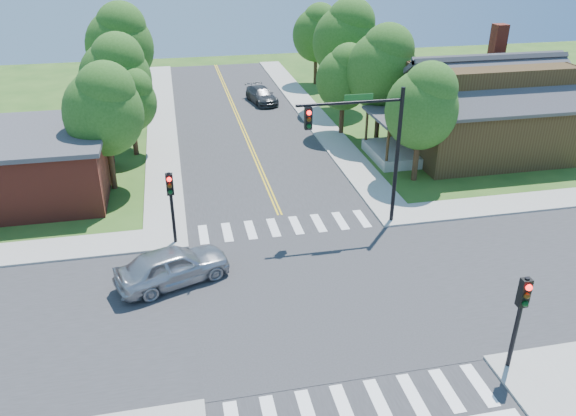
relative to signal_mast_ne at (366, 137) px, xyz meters
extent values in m
plane|color=#295219|center=(-3.91, -5.59, -4.85)|extent=(100.00, 100.00, 0.00)
cube|color=#2D2D30|center=(-3.91, -5.59, -4.83)|extent=(10.00, 90.00, 0.04)
cube|color=#2D2D30|center=(-3.91, -5.59, -4.83)|extent=(90.00, 10.00, 0.04)
cube|color=#2D2D30|center=(-3.91, -5.59, -4.85)|extent=(10.20, 10.20, 0.06)
cube|color=#9E9B93|center=(2.19, 19.41, -4.78)|extent=(2.20, 40.00, 0.14)
cube|color=#9E9B93|center=(-10.01, 19.41, -4.78)|extent=(2.20, 40.00, 0.14)
cube|color=white|center=(-8.11, 0.61, -4.80)|extent=(0.45, 2.00, 0.01)
cube|color=white|center=(-6.91, 0.61, -4.80)|extent=(0.45, 2.00, 0.01)
cube|color=white|center=(-5.71, 0.61, -4.80)|extent=(0.45, 2.00, 0.01)
cube|color=white|center=(-4.51, 0.61, -4.80)|extent=(0.45, 2.00, 0.01)
cube|color=white|center=(-3.31, 0.61, -4.80)|extent=(0.45, 2.00, 0.01)
cube|color=white|center=(-2.11, 0.61, -4.80)|extent=(0.45, 2.00, 0.01)
cube|color=white|center=(-0.91, 0.61, -4.80)|extent=(0.45, 2.00, 0.01)
cube|color=white|center=(0.29, 0.61, -4.80)|extent=(0.45, 2.00, 0.01)
cube|color=white|center=(-5.71, -11.79, -4.80)|extent=(0.45, 2.00, 0.01)
cube|color=white|center=(-4.51, -11.79, -4.80)|extent=(0.45, 2.00, 0.01)
cube|color=white|center=(-3.31, -11.79, -4.80)|extent=(0.45, 2.00, 0.01)
cube|color=white|center=(-2.11, -11.79, -4.80)|extent=(0.45, 2.00, 0.01)
cube|color=white|center=(-0.91, -11.79, -4.80)|extent=(0.45, 2.00, 0.01)
cube|color=white|center=(0.29, -11.79, -4.80)|extent=(0.45, 2.00, 0.01)
cube|color=yellow|center=(-4.01, 20.66, -4.80)|extent=(0.10, 37.50, 0.01)
cube|color=yellow|center=(-3.81, 20.66, -4.80)|extent=(0.10, 37.50, 0.01)
cylinder|color=black|center=(1.69, 0.01, -1.25)|extent=(0.20, 0.20, 7.20)
cylinder|color=black|center=(-0.91, 0.01, 1.75)|extent=(5.20, 0.14, 0.14)
cube|color=#19591E|center=(-0.51, -0.04, 2.00)|extent=(1.40, 0.04, 0.30)
cube|color=black|center=(-2.91, 0.01, 1.12)|extent=(0.34, 0.28, 1.05)
sphere|color=#FF0C0C|center=(-2.91, -0.16, 1.44)|extent=(0.22, 0.22, 0.22)
sphere|color=#3F2605|center=(-2.91, -0.16, 1.12)|extent=(0.22, 0.22, 0.22)
sphere|color=#05330F|center=(-2.91, -0.16, 0.80)|extent=(0.22, 0.22, 0.22)
cylinder|color=black|center=(1.69, -11.19, -2.95)|extent=(0.16, 0.16, 3.80)
cube|color=black|center=(1.69, -11.19, -1.63)|extent=(0.34, 0.28, 1.05)
sphere|color=#FF0C0C|center=(1.69, -11.36, -1.31)|extent=(0.22, 0.22, 0.22)
sphere|color=#3F2605|center=(1.69, -11.36, -1.63)|extent=(0.22, 0.22, 0.22)
sphere|color=#05330F|center=(1.69, -11.36, -1.95)|extent=(0.22, 0.22, 0.22)
cylinder|color=black|center=(-9.51, 0.01, -2.95)|extent=(0.16, 0.16, 3.80)
cube|color=black|center=(-9.51, 0.01, -1.63)|extent=(0.34, 0.28, 1.05)
sphere|color=#FF0C0C|center=(-9.51, -0.16, -1.31)|extent=(0.22, 0.22, 0.22)
sphere|color=#3F2605|center=(-9.51, -0.16, -1.63)|extent=(0.22, 0.22, 0.22)
sphere|color=#05330F|center=(-9.51, -0.16, -1.95)|extent=(0.22, 0.22, 0.22)
cube|color=#392713|center=(11.29, 8.61, -2.85)|extent=(10.00, 8.00, 4.00)
cube|color=#9E9B93|center=(4.99, 8.61, -4.50)|extent=(2.60, 4.50, 0.70)
cylinder|color=#392713|center=(3.89, 6.61, -3.25)|extent=(0.18, 0.18, 2.50)
cylinder|color=#392713|center=(3.89, 10.61, -3.25)|extent=(0.18, 0.18, 2.50)
cube|color=#38383D|center=(4.99, 8.61, -1.90)|extent=(2.80, 4.80, 0.18)
cube|color=maroon|center=(13.79, 12.11, -1.30)|extent=(0.90, 0.90, 7.11)
cube|color=maroon|center=(-18.11, 7.61, -3.10)|extent=(10.00, 8.00, 3.50)
cube|color=#38383D|center=(-18.11, 7.61, -1.25)|extent=(10.40, 8.40, 0.25)
cylinder|color=#382314|center=(5.10, 4.96, -3.50)|extent=(0.34, 0.34, 2.71)
ellipsoid|color=#234F17|center=(5.10, 4.96, -0.43)|extent=(4.28, 4.07, 4.71)
sphere|color=#234F17|center=(5.40, 4.76, 0.86)|extent=(3.14, 3.14, 3.14)
cylinder|color=#382314|center=(5.25, 12.16, -3.30)|extent=(0.34, 0.34, 3.10)
ellipsoid|color=#234F17|center=(5.25, 12.16, 0.20)|extent=(4.89, 4.65, 5.38)
sphere|color=#234F17|center=(5.55, 11.96, 1.67)|extent=(3.59, 3.59, 3.59)
cylinder|color=#382314|center=(5.16, 20.27, -3.16)|extent=(0.34, 0.34, 3.39)
ellipsoid|color=#234F17|center=(5.16, 20.27, 0.68)|extent=(5.35, 5.08, 5.88)
sphere|color=#234F17|center=(5.46, 20.07, 2.28)|extent=(3.92, 3.92, 3.92)
cylinder|color=#382314|center=(4.99, 29.08, -3.42)|extent=(0.34, 0.34, 2.86)
ellipsoid|color=#234F17|center=(4.99, 29.08, -0.18)|extent=(4.52, 4.30, 4.98)
sphere|color=#234F17|center=(5.29, 28.88, 1.18)|extent=(3.32, 3.32, 3.32)
cylinder|color=#382314|center=(-12.87, 7.48, -3.44)|extent=(0.34, 0.34, 2.82)
ellipsoid|color=#234F17|center=(-12.87, 7.48, -0.26)|extent=(4.45, 4.22, 4.89)
sphere|color=#234F17|center=(-12.57, 7.28, 1.08)|extent=(3.26, 3.26, 3.26)
cylinder|color=#382314|center=(-12.58, 14.18, -3.36)|extent=(0.34, 0.34, 2.98)
ellipsoid|color=#234F17|center=(-12.58, 14.18, 0.01)|extent=(4.70, 4.47, 5.18)
sphere|color=#234F17|center=(-12.28, 13.98, 1.42)|extent=(3.45, 3.45, 3.45)
cylinder|color=#382314|center=(-12.70, 22.51, -3.18)|extent=(0.34, 0.34, 3.34)
ellipsoid|color=#234F17|center=(-12.70, 22.51, 0.60)|extent=(5.27, 5.01, 5.80)
sphere|color=#234F17|center=(-12.40, 22.31, 2.18)|extent=(3.87, 3.87, 3.87)
cylinder|color=#382314|center=(-13.30, 31.69, -3.49)|extent=(0.34, 0.34, 2.73)
ellipsoid|color=#234F17|center=(-13.30, 31.69, -0.40)|extent=(4.31, 4.09, 4.74)
sphere|color=#234F17|center=(-13.00, 31.49, 0.90)|extent=(3.16, 3.16, 3.16)
cylinder|color=#382314|center=(3.15, 14.03, -3.60)|extent=(0.34, 0.34, 2.51)
ellipsoid|color=#234F17|center=(3.15, 14.03, -0.75)|extent=(3.96, 3.77, 4.36)
sphere|color=#234F17|center=(3.45, 13.83, 0.43)|extent=(2.91, 2.91, 2.91)
cylinder|color=#382314|center=(-11.77, 12.94, -3.74)|extent=(0.34, 0.34, 2.22)
ellipsoid|color=#234F17|center=(-11.77, 12.94, -1.23)|extent=(3.50, 3.33, 3.85)
sphere|color=#234F17|center=(-11.47, 12.74, -0.18)|extent=(2.57, 2.57, 2.57)
imported|color=#ACAEB3|center=(-9.68, -3.37, -4.01)|extent=(5.12, 6.19, 1.68)
imported|color=#34363A|center=(-1.32, 23.47, -4.19)|extent=(3.51, 5.23, 1.32)
camera|label=1|loc=(-9.02, -24.44, 9.11)|focal=35.00mm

